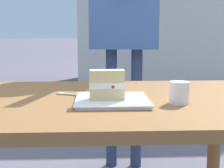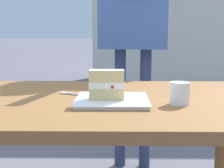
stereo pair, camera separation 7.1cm
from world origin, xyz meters
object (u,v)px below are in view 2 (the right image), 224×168
Objects in this scene: dessert_plate at (112,100)px; dessert_fork at (74,94)px; diner_person at (133,8)px; patio_table at (80,117)px; coffee_cup at (180,93)px; cake_slice at (107,85)px.

dessert_plate is 0.22m from dessert_fork.
diner_person is at bearing 71.12° from dessert_fork.
patio_table is 1.07m from diner_person.
dessert_plate is 0.16× the size of diner_person.
coffee_cup reaches higher than patio_table.
coffee_cup is (0.38, -0.13, 0.12)m from patio_table.
diner_person reaches higher than dessert_plate.
cake_slice is 1.09m from diner_person.
diner_person is (0.15, 1.01, 0.36)m from cake_slice.
cake_slice is 0.27m from coffee_cup.
cake_slice reaches higher than dessert_fork.
dessert_fork is at bearing 157.26° from coffee_cup.
cake_slice is (-0.02, -0.02, 0.06)m from dessert_plate.
patio_table is 0.22m from cake_slice.
diner_person is (0.29, 0.85, 0.43)m from dessert_fork.
dessert_plate is 3.32× the size of coffee_cup.
patio_table is 0.10m from dessert_fork.
cake_slice reaches higher than dessert_plate.
dessert_plate is 1.09m from diner_person.
diner_person reaches higher than cake_slice.
patio_table is 0.42m from coffee_cup.
dessert_fork is at bearing 131.93° from cake_slice.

